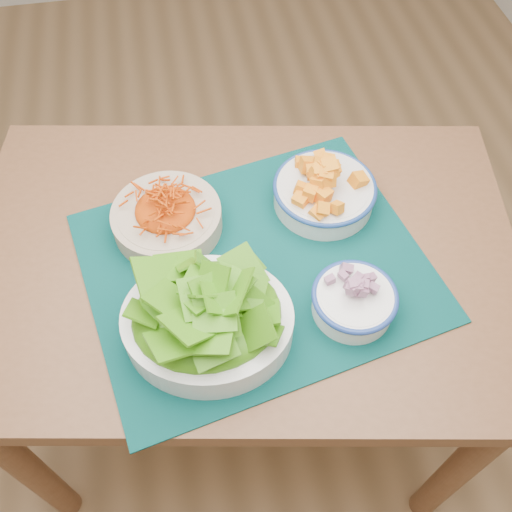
{
  "coord_description": "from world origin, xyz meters",
  "views": [
    {
      "loc": [
        0.05,
        -0.89,
        1.63
      ],
      "look_at": [
        0.15,
        -0.31,
        0.78
      ],
      "focal_mm": 40.0,
      "sensor_mm": 36.0,
      "label": 1
    }
  ],
  "objects_px": {
    "placemat": "(256,266)",
    "squash_bowl": "(325,187)",
    "table": "(243,285)",
    "onion_bowl": "(354,299)",
    "carrot_bowl": "(166,214)",
    "lettuce_bowl": "(207,316)"
  },
  "relations": [
    {
      "from": "table",
      "to": "carrot_bowl",
      "type": "distance_m",
      "value": 0.22
    },
    {
      "from": "carrot_bowl",
      "to": "squash_bowl",
      "type": "bearing_deg",
      "value": 1.22
    },
    {
      "from": "carrot_bowl",
      "to": "squash_bowl",
      "type": "relative_size",
      "value": 1.1
    },
    {
      "from": "placemat",
      "to": "onion_bowl",
      "type": "height_order",
      "value": "onion_bowl"
    },
    {
      "from": "carrot_bowl",
      "to": "lettuce_bowl",
      "type": "height_order",
      "value": "lettuce_bowl"
    },
    {
      "from": "carrot_bowl",
      "to": "lettuce_bowl",
      "type": "bearing_deg",
      "value": -79.13
    },
    {
      "from": "placemat",
      "to": "table",
      "type": "bearing_deg",
      "value": 109.62
    },
    {
      "from": "placemat",
      "to": "squash_bowl",
      "type": "relative_size",
      "value": 2.99
    },
    {
      "from": "placemat",
      "to": "onion_bowl",
      "type": "distance_m",
      "value": 0.2
    },
    {
      "from": "table",
      "to": "lettuce_bowl",
      "type": "xyz_separation_m",
      "value": [
        -0.08,
        -0.16,
        0.18
      ]
    },
    {
      "from": "squash_bowl",
      "to": "placemat",
      "type": "bearing_deg",
      "value": -141.55
    },
    {
      "from": "squash_bowl",
      "to": "onion_bowl",
      "type": "relative_size",
      "value": 1.24
    },
    {
      "from": "lettuce_bowl",
      "to": "placemat",
      "type": "bearing_deg",
      "value": 60.49
    },
    {
      "from": "table",
      "to": "squash_bowl",
      "type": "height_order",
      "value": "squash_bowl"
    },
    {
      "from": "placemat",
      "to": "onion_bowl",
      "type": "bearing_deg",
      "value": -50.92
    },
    {
      "from": "onion_bowl",
      "to": "placemat",
      "type": "bearing_deg",
      "value": 140.42
    },
    {
      "from": "table",
      "to": "onion_bowl",
      "type": "distance_m",
      "value": 0.28
    },
    {
      "from": "table",
      "to": "squash_bowl",
      "type": "xyz_separation_m",
      "value": [
        0.18,
        0.09,
        0.17
      ]
    },
    {
      "from": "placemat",
      "to": "lettuce_bowl",
      "type": "relative_size",
      "value": 1.87
    },
    {
      "from": "table",
      "to": "onion_bowl",
      "type": "xyz_separation_m",
      "value": [
        0.17,
        -0.16,
        0.16
      ]
    },
    {
      "from": "table",
      "to": "carrot_bowl",
      "type": "relative_size",
      "value": 5.19
    },
    {
      "from": "table",
      "to": "placemat",
      "type": "xyz_separation_m",
      "value": [
        0.02,
        -0.04,
        0.12
      ]
    }
  ]
}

